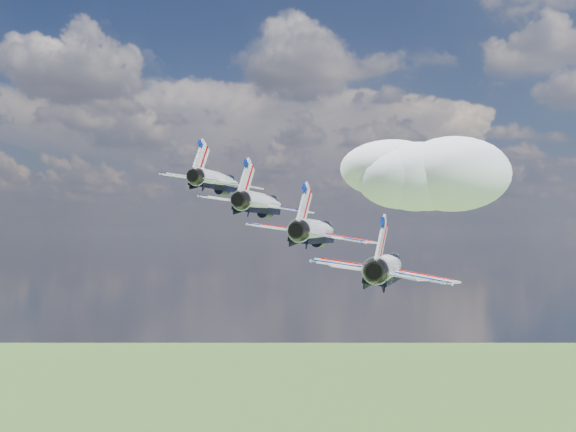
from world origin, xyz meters
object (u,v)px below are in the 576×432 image
(jet_1, at_px, (262,203))
(jet_0, at_px, (219,181))
(jet_2, at_px, (317,231))
(jet_3, at_px, (388,267))

(jet_1, bearing_deg, jet_0, 137.40)
(jet_1, height_order, jet_2, jet_1)
(jet_0, height_order, jet_1, jet_0)
(jet_0, bearing_deg, jet_2, -42.60)
(jet_2, bearing_deg, jet_0, 137.40)
(jet_0, relative_size, jet_1, 1.00)
(jet_3, bearing_deg, jet_1, 137.40)
(jet_1, xyz_separation_m, jet_2, (7.64, -7.39, -3.11))
(jet_0, height_order, jet_2, jet_0)
(jet_1, bearing_deg, jet_3, -42.60)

